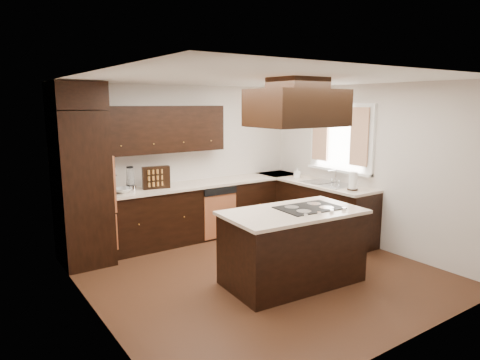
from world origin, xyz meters
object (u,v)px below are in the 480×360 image
at_px(spice_rack, 156,178).
at_px(range_hood, 297,108).
at_px(oven_column, 82,188).
at_px(island, 292,248).

bearing_deg(spice_rack, range_hood, -60.38).
height_order(range_hood, spice_rack, range_hood).
distance_m(oven_column, range_hood, 3.13).
relative_size(island, spice_rack, 4.00).
height_order(oven_column, range_hood, range_hood).
height_order(island, spice_rack, spice_rack).
bearing_deg(island, range_hood, -117.86).
relative_size(island, range_hood, 1.57).
bearing_deg(oven_column, range_hood, -50.26).
bearing_deg(range_hood, spice_rack, 108.04).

